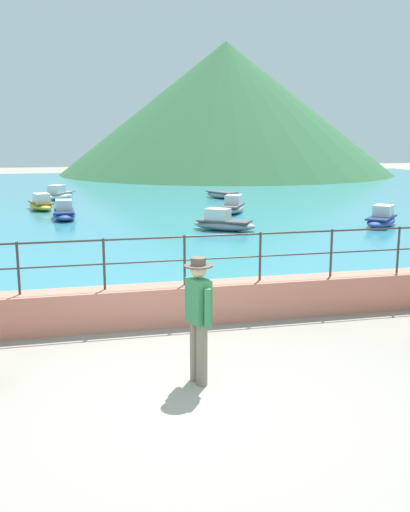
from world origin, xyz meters
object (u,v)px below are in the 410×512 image
object	(u,v)px
boat_4	(64,212)
boat_3	(223,223)
person_walking	(199,314)
boat_1	(232,207)
boat_5	(41,204)
boat_2	(59,194)
boat_0	(382,219)
boat_6	(222,195)

from	to	relation	value
boat_4	boat_3	bearing A→B (deg)	-37.49
person_walking	boat_1	world-z (taller)	person_walking
boat_4	boat_5	distance (m)	3.48
boat_4	boat_2	bearing A→B (deg)	91.80
boat_3	boat_4	size ratio (longest dim) A/B	1.04
boat_0	boat_5	xyz separation A→B (m)	(-12.40, 7.98, 0.00)
boat_6	boat_4	bearing A→B (deg)	-142.62
person_walking	boat_5	size ratio (longest dim) A/B	0.71
boat_1	person_walking	bearing A→B (deg)	-107.69
boat_1	boat_6	bearing A→B (deg)	79.16
person_walking	boat_6	world-z (taller)	person_walking
boat_4	boat_6	world-z (taller)	boat_4
boat_4	boat_5	size ratio (longest dim) A/B	0.94
boat_0	boat_5	size ratio (longest dim) A/B	0.94
boat_1	boat_4	distance (m)	7.11
boat_3	boat_1	bearing A→B (deg)	69.84
boat_1	boat_5	size ratio (longest dim) A/B	1.00
boat_6	person_walking	bearing A→B (deg)	-105.92
boat_0	boat_2	xyz separation A→B (m)	(-11.64, 12.49, 0.00)
person_walking	boat_6	size ratio (longest dim) A/B	0.71
boat_2	boat_6	distance (m)	8.64
boat_0	boat_6	world-z (taller)	boat_0
boat_0	boat_1	distance (m)	6.55
boat_2	boat_4	size ratio (longest dim) A/B	1.05
boat_2	boat_4	bearing A→B (deg)	-88.20
boat_0	boat_2	bearing A→B (deg)	132.97
boat_1	boat_5	world-z (taller)	same
boat_2	boat_3	bearing A→B (deg)	-64.63
boat_3	boat_6	bearing A→B (deg)	75.08
boat_0	boat_6	xyz separation A→B (m)	(-3.14, 10.96, -0.07)
boat_1	boat_6	size ratio (longest dim) A/B	0.99
boat_6	boat_2	bearing A→B (deg)	169.76
boat_2	person_walking	bearing A→B (deg)	-85.31
boat_4	boat_5	world-z (taller)	same
boat_3	boat_4	xyz separation A→B (m)	(-5.46, 4.19, 0.00)
boat_3	boat_5	distance (m)	9.92
boat_2	boat_6	bearing A→B (deg)	-10.24
boat_2	boat_1	bearing A→B (deg)	-45.77
boat_1	boat_2	bearing A→B (deg)	134.23
boat_2	boat_3	xyz separation A→B (m)	(5.70, -12.03, 0.00)
boat_0	boat_3	world-z (taller)	same
person_walking	boat_2	distance (m)	24.42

